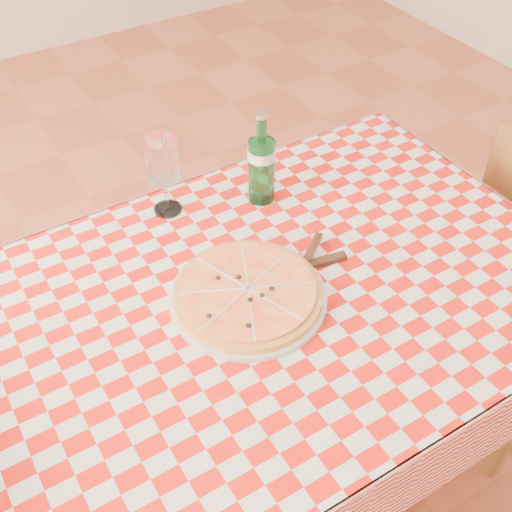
{
  "coord_description": "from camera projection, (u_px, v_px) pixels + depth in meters",
  "views": [
    {
      "loc": [
        -0.54,
        -0.78,
        1.76
      ],
      "look_at": [
        -0.02,
        0.06,
        0.82
      ],
      "focal_mm": 45.0,
      "sensor_mm": 36.0,
      "label": 1
    }
  ],
  "objects": [
    {
      "name": "wine_glass",
      "position": [
        164.0,
        176.0,
        1.5
      ],
      "size": [
        0.09,
        0.09,
        0.2
      ],
      "primitive_type": null,
      "rotation": [
        0.0,
        0.0,
        -0.11
      ],
      "color": "white",
      "rests_on": "tablecloth"
    },
    {
      "name": "tablecloth",
      "position": [
        279.0,
        291.0,
        1.37
      ],
      "size": [
        1.3,
        0.9,
        0.01
      ],
      "primitive_type": "cube",
      "color": "#B5130B",
      "rests_on": "dining_table"
    },
    {
      "name": "pizza_plate",
      "position": [
        248.0,
        292.0,
        1.34
      ],
      "size": [
        0.43,
        0.43,
        0.04
      ],
      "primitive_type": null,
      "rotation": [
        0.0,
        0.0,
        0.35
      ],
      "color": "#CA8C43",
      "rests_on": "tablecloth"
    },
    {
      "name": "dining_table",
      "position": [
        278.0,
        320.0,
        1.44
      ],
      "size": [
        1.2,
        0.8,
        0.75
      ],
      "color": "brown",
      "rests_on": "ground"
    },
    {
      "name": "cutlery",
      "position": [
        305.0,
        264.0,
        1.41
      ],
      "size": [
        0.3,
        0.27,
        0.03
      ],
      "primitive_type": null,
      "rotation": [
        0.0,
        0.0,
        0.29
      ],
      "color": "silver",
      "rests_on": "tablecloth"
    },
    {
      "name": "water_bottle",
      "position": [
        261.0,
        158.0,
        1.52
      ],
      "size": [
        0.07,
        0.07,
        0.24
      ],
      "primitive_type": null,
      "rotation": [
        0.0,
        0.0,
        -0.09
      ],
      "color": "#19642C",
      "rests_on": "tablecloth"
    }
  ]
}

